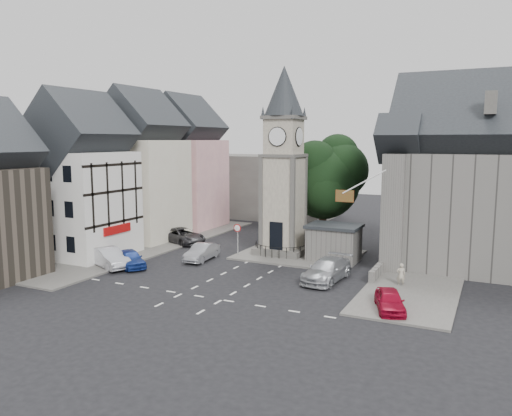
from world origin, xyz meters
The scene contains 23 objects.
ground centered at (0.00, 0.00, 0.00)m, with size 120.00×120.00×0.00m, color black.
pavement_west centered at (-12.50, 6.00, 0.07)m, with size 6.00×30.00×0.14m, color #595651.
pavement_east centered at (12.00, 8.00, 0.07)m, with size 6.00×26.00×0.14m, color #595651.
central_island centered at (1.50, 8.00, 0.08)m, with size 10.00×8.00×0.16m, color #595651.
road_markings centered at (0.00, -5.50, 0.01)m, with size 20.00×8.00×0.01m, color silver.
clock_tower centered at (0.00, 7.99, 8.12)m, with size 4.86×4.86×16.25m.
stone_shelter centered at (4.80, 7.50, 1.55)m, with size 4.30×3.30×3.08m.
town_tree centered at (2.00, 13.00, 6.97)m, with size 7.20×7.20×10.80m.
warning_sign_post centered at (-3.20, 5.43, 2.03)m, with size 0.70×0.19×2.85m.
terrace_pink centered at (-15.50, 16.00, 6.58)m, with size 8.10×7.60×12.80m.
terrace_cream centered at (-15.50, 8.00, 6.58)m, with size 8.10×7.60×12.80m.
terrace_tudor centered at (-15.50, 0.00, 6.19)m, with size 8.10×7.60×12.00m.
backdrop_west centered at (-12.00, 28.00, 4.00)m, with size 20.00×10.00×8.00m, color #4C4944.
east_building centered at (15.59, 11.00, 6.26)m, with size 14.40×11.40×12.60m.
east_boundary_wall centered at (9.20, 10.00, 0.45)m, with size 0.40×16.00×0.90m, color slate.
flagpole centered at (8.00, 4.00, 7.00)m, with size 3.68×0.10×2.74m.
car_west_blue centered at (-9.13, -1.55, 0.70)m, with size 1.66×4.12×1.40m, color navy.
car_west_silver centered at (-10.58, -2.34, 0.78)m, with size 1.65×4.72×1.56m, color #B5B6BE.
car_west_grey centered at (-10.68, 8.00, 0.75)m, with size 2.48×5.37×1.49m, color #2E2D30.
car_island_silver centered at (-5.23, 2.90, 0.69)m, with size 1.46×4.20×1.38m, color #919399.
car_island_east centered at (6.11, 1.58, 0.79)m, with size 2.21×5.43×1.58m, color #A1A4A9.
car_east_red centered at (11.44, -3.00, 0.65)m, with size 1.54×3.83×1.30m, color #A00824.
pedestrian centered at (11.15, 2.38, 0.83)m, with size 0.61×0.40×1.66m, color #B0A791.
Camera 1 is at (16.72, -31.90, 10.03)m, focal length 35.00 mm.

